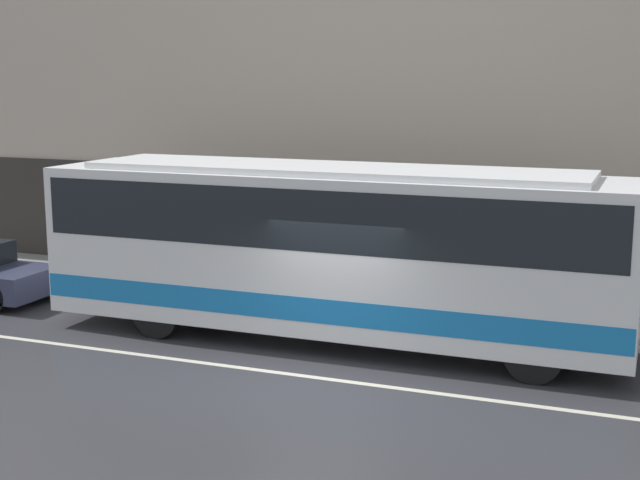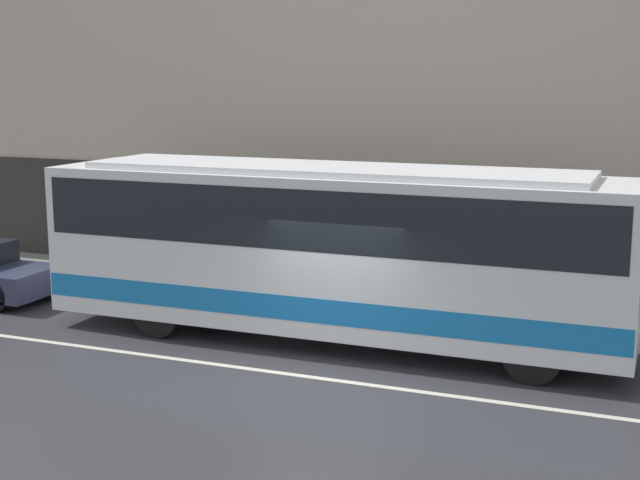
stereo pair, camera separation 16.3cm
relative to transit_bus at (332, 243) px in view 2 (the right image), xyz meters
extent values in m
plane|color=#333338|center=(0.54, -2.19, -1.90)|extent=(60.00, 60.00, 0.00)
cube|color=gray|center=(0.54, 3.07, -1.84)|extent=(60.00, 2.52, 0.12)
cube|color=#2D2B28|center=(0.54, 4.32, -0.50)|extent=(60.00, 0.06, 2.80)
cube|color=beige|center=(0.54, -2.19, -1.89)|extent=(54.00, 0.14, 0.01)
cube|color=white|center=(-0.01, 0.00, -0.10)|extent=(11.20, 2.51, 2.89)
cube|color=#1972BF|center=(-0.01, 0.00, -1.00)|extent=(11.14, 2.53, 0.45)
cube|color=black|center=(-0.01, 0.00, 0.62)|extent=(10.86, 2.53, 1.10)
cube|color=white|center=(-0.01, 0.00, 1.41)|extent=(9.52, 2.13, 0.12)
cylinder|color=black|center=(3.99, -1.09, -1.41)|extent=(0.97, 0.28, 0.97)
cylinder|color=black|center=(3.99, 1.09, -1.41)|extent=(0.97, 0.28, 0.97)
cylinder|color=black|center=(-3.20, -1.09, -1.41)|extent=(0.97, 0.28, 0.97)
cylinder|color=black|center=(-3.20, 1.09, -1.41)|extent=(0.97, 0.28, 0.97)
cylinder|color=black|center=(-7.48, 0.78, -1.55)|extent=(0.69, 0.20, 0.69)
camera|label=1|loc=(5.83, -15.55, 3.12)|focal=50.00mm
camera|label=2|loc=(5.98, -15.49, 3.12)|focal=50.00mm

